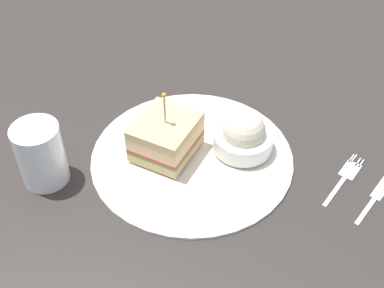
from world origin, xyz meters
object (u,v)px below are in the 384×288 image
Objects in this scene: plate at (192,156)px; sandwich_half_center at (166,136)px; coleslaw_bowl at (243,135)px; drink_glass at (42,157)px; fork at (346,175)px; knife at (379,192)px.

sandwich_half_center is at bearing 169.32° from plate.
coleslaw_bowl is (7.54, 1.60, 2.78)cm from plate.
plate is 21.46cm from drink_glass.
coleslaw_bowl is at bearing 11.62° from drink_glass.
drink_glass is 0.92× the size of fork.
plate is 2.98× the size of fork.
plate is 26.94cm from knife.
drink_glass reaches higher than fork.
drink_glass is (-20.72, -4.21, 3.68)cm from plate.
knife is at bearing -39.65° from fork.
drink_glass reaches higher than plate.
drink_glass is (-28.27, -5.81, 0.90)cm from coleslaw_bowl.
sandwich_half_center is 1.32× the size of coleslaw_bowl.
plate is 5.02cm from sandwich_half_center.
knife is (3.86, -3.20, 0.00)cm from fork.
drink_glass is 0.87× the size of knife.
knife is (26.10, -6.65, -0.24)cm from plate.
sandwich_half_center is 1.11× the size of knife.
fork is 5.01cm from knife.
coleslaw_bowl reaches higher than plate.
drink_glass is at bearing 177.01° from knife.
coleslaw_bowl is at bearing 161.02° from fork.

